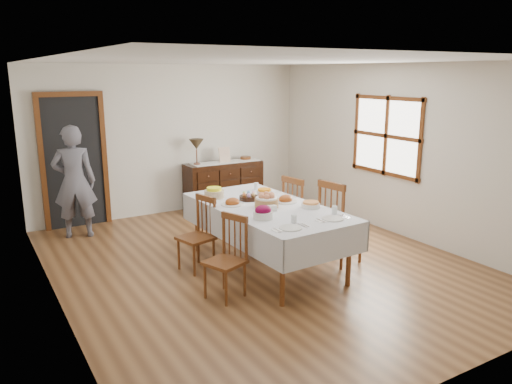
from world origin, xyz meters
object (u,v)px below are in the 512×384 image
chair_left_near (228,256)px  chair_right_far (299,212)px  person (74,178)px  chair_right_near (338,222)px  table_lamp (196,145)px  dining_table (266,213)px  chair_left_far (199,233)px  sideboard (224,185)px

chair_left_near → chair_right_far: bearing=98.3°
chair_left_near → person: 3.24m
chair_right_near → table_lamp: size_ratio=2.43×
dining_table → person: bearing=123.6°
chair_left_far → sideboard: 2.95m
chair_left_near → chair_left_far: size_ratio=0.99×
person → chair_right_far: bearing=156.2°
chair_left_near → person: person is taller
dining_table → sideboard: bearing=71.1°
person → chair_left_near: bearing=123.5°
chair_left_far → table_lamp: table_lamp is taller
chair_right_near → table_lamp: 3.34m
dining_table → person: (-1.83, 2.53, 0.19)m
chair_left_near → person: size_ratio=0.51×
dining_table → chair_left_near: bearing=-150.6°
dining_table → sideboard: (0.86, 2.87, -0.29)m
chair_right_far → table_lamp: 2.61m
dining_table → chair_right_near: 0.96m
chair_left_near → sideboard: (1.68, 3.38, -0.04)m
person → sideboard: bearing=-157.6°
chair_right_far → sideboard: bearing=-10.7°
chair_left_near → chair_right_near: bearing=74.2°
chair_left_far → table_lamp: size_ratio=2.05×
dining_table → table_lamp: size_ratio=5.29×
sideboard → person: 2.75m
chair_left_far → person: 2.43m
table_lamp → person: bearing=-171.1°
chair_right_near → chair_right_far: chair_right_near is taller
person → table_lamp: bearing=-155.8°
chair_right_near → sideboard: chair_right_near is taller
dining_table → chair_left_far: size_ratio=2.59×
chair_right_near → dining_table: bearing=58.8°
table_lamp → chair_right_near: bearing=-80.4°
chair_left_far → chair_right_far: (1.56, -0.00, 0.05)m
chair_right_far → person: person is taller
dining_table → chair_right_near: size_ratio=2.18×
chair_left_near → chair_left_far: 0.91m
sideboard → dining_table: bearing=-106.6°
sideboard → person: bearing=-172.9°
chair_right_near → chair_left_near: bearing=86.0°
chair_left_far → dining_table: bearing=47.8°
chair_left_near → table_lamp: 3.65m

